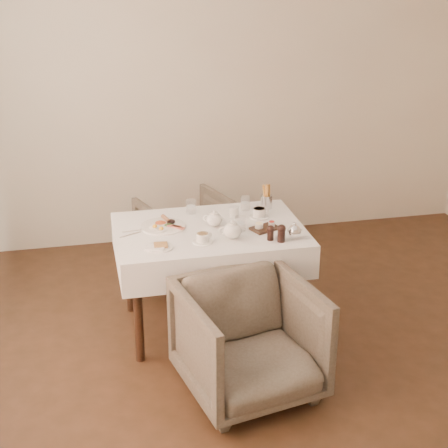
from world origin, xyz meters
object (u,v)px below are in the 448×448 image
table (210,244)px  teapot_centre (214,218)px  armchair_far (189,236)px  armchair_near (249,341)px  breakfast_plate (163,225)px

table → teapot_centre: (0.04, 0.03, 0.18)m
armchair_far → table: bearing=70.8°
armchair_near → breakfast_plate: bearing=100.8°
armchair_far → breakfast_plate: bearing=49.5°
breakfast_plate → table: bearing=-7.4°
table → breakfast_plate: size_ratio=4.17×
breakfast_plate → teapot_centre: (0.34, -0.06, 0.05)m
armchair_far → armchair_near: bearing=73.4°
teapot_centre → table: bearing=-114.9°
table → teapot_centre: size_ratio=8.61×
table → armchair_far: bearing=90.1°
table → breakfast_plate: (-0.30, 0.10, 0.13)m
teapot_centre → armchair_near: bearing=-62.6°
table → armchair_near: (0.08, -0.81, -0.28)m
armchair_far → teapot_centre: teapot_centre is taller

